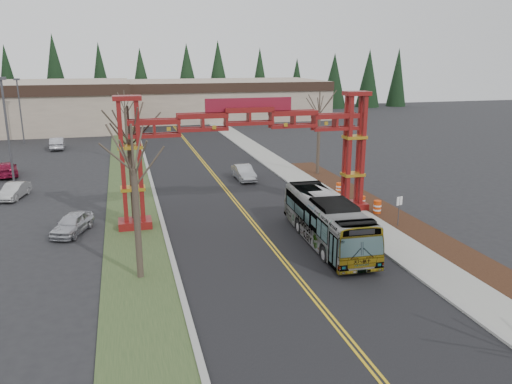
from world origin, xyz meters
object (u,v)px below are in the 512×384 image
object	(u,v)px
bare_tree_right_far	(319,114)
transit_bus	(327,220)
bare_tree_median_far	(125,109)
barrel_north	(339,188)
parked_car_near_a	(72,224)
parked_car_near_b	(14,191)
silver_sedan	(244,173)
bare_tree_median_mid	(130,141)
barrel_south	(377,208)
parked_car_far_a	(57,143)
retail_building_east	(220,99)
light_pole_far	(20,107)
street_sign	(399,205)
bare_tree_median_near	(134,170)
barrel_mid	(362,202)
gateway_arch	(249,136)
light_pole_near	(6,123)
parked_car_mid_a	(6,169)

from	to	relation	value
bare_tree_right_far	transit_bus	bearing A→B (deg)	-110.17
bare_tree_median_far	barrel_north	distance (m)	25.60
parked_car_near_a	parked_car_near_b	distance (m)	11.53
silver_sedan	bare_tree_median_mid	xyz separation A→B (m)	(-10.41, -11.13, 5.19)
transit_bus	barrel_south	bearing A→B (deg)	39.82
silver_sedan	parked_car_near_b	xyz separation A→B (m)	(-19.76, -1.34, -0.06)
parked_car_far_a	bare_tree_median_far	xyz separation A→B (m)	(8.49, -10.50, 5.12)
retail_building_east	light_pole_far	world-z (taller)	light_pole_far
transit_bus	street_sign	size ratio (longest dim) A/B	4.95
transit_bus	bare_tree_median_far	size ratio (longest dim) A/B	1.37
bare_tree_right_far	light_pole_far	bearing A→B (deg)	139.17
silver_sedan	bare_tree_median_mid	size ratio (longest dim) A/B	0.52
parked_car_near_a	light_pole_far	xyz separation A→B (m)	(-9.25, 38.86, 4.29)
bare_tree_median_near	barrel_south	size ratio (longest dim) A/B	7.62
bare_tree_median_near	barrel_mid	distance (m)	19.80
gateway_arch	parked_car_far_a	bearing A→B (deg)	116.18
gateway_arch	barrel_south	size ratio (longest dim) A/B	17.06
parked_car_near_b	barrel_north	world-z (taller)	parked_car_near_b
bare_tree_median_far	street_sign	bearing A→B (deg)	-57.74
bare_tree_median_near	bare_tree_right_far	size ratio (longest dim) A/B	1.00
silver_sedan	light_pole_far	xyz separation A→B (m)	(-23.67, 27.30, 4.27)
bare_tree_median_near	barrel_mid	bearing A→B (deg)	26.55
gateway_arch	bare_tree_median_near	xyz separation A→B (m)	(-8.00, -8.21, -0.14)
parked_car_far_a	light_pole_near	size ratio (longest dim) A/B	0.48
bare_tree_right_far	barrel_north	world-z (taller)	bare_tree_right_far
silver_sedan	parked_car_near_b	bearing A→B (deg)	-177.80
light_pole_near	barrel_south	distance (m)	33.06
barrel_south	barrel_mid	world-z (taller)	barrel_south
silver_sedan	bare_tree_median_far	size ratio (longest dim) A/B	0.54
gateway_arch	barrel_north	distance (m)	11.74
gateway_arch	parked_car_near_a	world-z (taller)	gateway_arch
transit_bus	barrel_south	xyz separation A→B (m)	(5.93, 4.50, -0.96)
parked_car_near_a	street_sign	world-z (taller)	street_sign
gateway_arch	transit_bus	world-z (taller)	gateway_arch
parked_car_far_a	barrel_south	bearing A→B (deg)	123.21
transit_bus	silver_sedan	distance (m)	17.63
bare_tree_median_near	bare_tree_median_mid	distance (m)	8.64
bare_tree_median_mid	barrel_south	size ratio (longest dim) A/B	7.70
parked_car_near_a	barrel_north	world-z (taller)	parked_car_near_a
silver_sedan	barrel_south	distance (m)	14.82
parked_car_near_a	parked_car_far_a	bearing A→B (deg)	118.83
gateway_arch	parked_car_far_a	xyz separation A→B (m)	(-16.49, 33.55, -5.23)
silver_sedan	light_pole_near	size ratio (longest dim) A/B	0.44
bare_tree_median_near	barrel_north	world-z (taller)	bare_tree_median_near
parked_car_near_a	parked_car_mid_a	distance (m)	20.56
parked_car_near_a	parked_car_far_a	distance (m)	33.85
barrel_north	bare_tree_median_far	bearing A→B (deg)	133.29
parked_car_far_a	barrel_mid	size ratio (longest dim) A/B	4.85
parked_car_near_a	barrel_south	xyz separation A→B (m)	(21.38, -1.52, -0.14)
parked_car_near_a	bare_tree_median_far	bearing A→B (deg)	101.34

